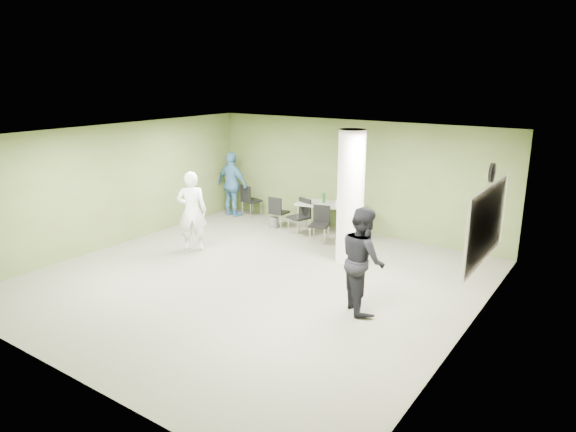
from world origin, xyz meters
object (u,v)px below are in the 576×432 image
Objects in this scene: chair_back_left at (249,198)px; man_black at (363,260)px; folding_table at (330,206)px; woman_white at (192,211)px; man_blue at (232,184)px.

chair_back_left is 6.38m from man_black.
folding_table is at bearing -8.73° from man_black.
man_black is at bearing 159.60° from chair_back_left.
woman_white is at bearing 117.42° from chair_back_left.
man_blue is (-1.14, 2.71, -0.00)m from woman_white.
folding_table is 4.29m from man_black.
folding_table is at bearing -163.28° from woman_white.
chair_back_left is at bearing 165.09° from folding_table.
folding_table is 2.70m from chair_back_left.
chair_back_left is at bearing 9.98° from man_black.
folding_table is 3.41m from woman_white.
woman_white is at bearing 116.92° from man_blue.
man_blue reaches higher than folding_table.
woman_white is at bearing 36.12° from man_black.
woman_white reaches higher than chair_back_left.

